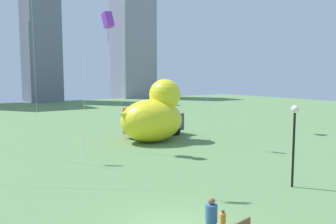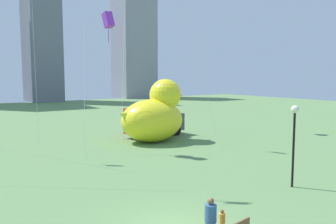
{
  "view_description": "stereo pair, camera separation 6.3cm",
  "coord_description": "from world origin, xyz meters",
  "px_view_note": "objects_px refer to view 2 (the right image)",
  "views": [
    {
      "loc": [
        -7.29,
        -10.12,
        5.87
      ],
      "look_at": [
        4.38,
        6.77,
        3.69
      ],
      "focal_mm": 36.84,
      "sensor_mm": 36.0,
      "label": 1
    },
    {
      "loc": [
        -7.24,
        -10.16,
        5.87
      ],
      "look_at": [
        4.38,
        6.77,
        3.69
      ],
      "focal_mm": 36.84,
      "sensor_mm": 36.0,
      "label": 2
    }
  ],
  "objects_px": {
    "kite_purple": "(108,21)",
    "person_adult": "(210,219)",
    "box_truck": "(154,122)",
    "lamppost": "(294,128)",
    "giant_inflatable_duck": "(154,115)",
    "person_child": "(222,221)"
  },
  "relations": [
    {
      "from": "person_child",
      "to": "lamppost",
      "type": "height_order",
      "value": "lamppost"
    },
    {
      "from": "person_adult",
      "to": "lamppost",
      "type": "xyz_separation_m",
      "value": [
        7.75,
        2.28,
        2.23
      ]
    },
    {
      "from": "person_child",
      "to": "kite_purple",
      "type": "relative_size",
      "value": 0.09
    },
    {
      "from": "giant_inflatable_duck",
      "to": "lamppost",
      "type": "xyz_separation_m",
      "value": [
        -0.77,
        -14.88,
        0.79
      ]
    },
    {
      "from": "kite_purple",
      "to": "giant_inflatable_duck",
      "type": "bearing_deg",
      "value": 17.0
    },
    {
      "from": "person_child",
      "to": "box_truck",
      "type": "xyz_separation_m",
      "value": [
        8.96,
        18.99,
        0.89
      ]
    },
    {
      "from": "giant_inflatable_duck",
      "to": "person_child",
      "type": "bearing_deg",
      "value": -114.52
    },
    {
      "from": "person_adult",
      "to": "kite_purple",
      "type": "relative_size",
      "value": 0.16
    },
    {
      "from": "kite_purple",
      "to": "lamppost",
      "type": "bearing_deg",
      "value": -72.26
    },
    {
      "from": "kite_purple",
      "to": "box_truck",
      "type": "bearing_deg",
      "value": 30.21
    },
    {
      "from": "lamppost",
      "to": "box_truck",
      "type": "bearing_deg",
      "value": 83.19
    },
    {
      "from": "lamppost",
      "to": "kite_purple",
      "type": "bearing_deg",
      "value": 107.74
    },
    {
      "from": "person_child",
      "to": "box_truck",
      "type": "relative_size",
      "value": 0.16
    },
    {
      "from": "giant_inflatable_duck",
      "to": "kite_purple",
      "type": "relative_size",
      "value": 0.63
    },
    {
      "from": "lamppost",
      "to": "giant_inflatable_duck",
      "type": "bearing_deg",
      "value": 87.05
    },
    {
      "from": "person_child",
      "to": "box_truck",
      "type": "height_order",
      "value": "box_truck"
    },
    {
      "from": "giant_inflatable_duck",
      "to": "box_truck",
      "type": "distance_m",
      "value": 2.64
    },
    {
      "from": "giant_inflatable_duck",
      "to": "lamppost",
      "type": "relative_size",
      "value": 1.55
    },
    {
      "from": "person_adult",
      "to": "lamppost",
      "type": "height_order",
      "value": "lamppost"
    },
    {
      "from": "person_adult",
      "to": "giant_inflatable_duck",
      "type": "distance_m",
      "value": 19.21
    },
    {
      "from": "giant_inflatable_duck",
      "to": "box_truck",
      "type": "relative_size",
      "value": 1.09
    },
    {
      "from": "kite_purple",
      "to": "person_adult",
      "type": "bearing_deg",
      "value": -102.57
    }
  ]
}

